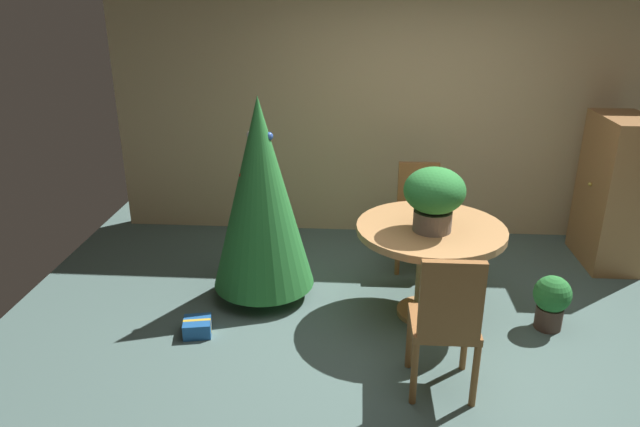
% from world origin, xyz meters
% --- Properties ---
extents(ground_plane, '(6.60, 6.60, 0.00)m').
position_xyz_m(ground_plane, '(0.00, 0.00, 0.00)').
color(ground_plane, '#4C6660').
extents(back_wall_panel, '(6.00, 0.10, 2.60)m').
position_xyz_m(back_wall_panel, '(0.00, 2.20, 1.30)').
color(back_wall_panel, tan).
rests_on(back_wall_panel, ground_plane).
extents(round_dining_table, '(1.12, 1.12, 0.76)m').
position_xyz_m(round_dining_table, '(0.04, 0.46, 0.60)').
color(round_dining_table, '#B27F4C').
rests_on(round_dining_table, ground_plane).
extents(flower_vase, '(0.45, 0.45, 0.48)m').
position_xyz_m(flower_vase, '(0.03, 0.39, 1.03)').
color(flower_vase, '#665B51').
rests_on(flower_vase, round_dining_table).
extents(wooden_chair_near, '(0.41, 0.42, 0.99)m').
position_xyz_m(wooden_chair_near, '(0.04, -0.50, 0.54)').
color(wooden_chair_near, brown).
rests_on(wooden_chair_near, ground_plane).
extents(wooden_chair_far, '(0.42, 0.45, 0.94)m').
position_xyz_m(wooden_chair_far, '(0.04, 1.42, 0.53)').
color(wooden_chair_far, brown).
rests_on(wooden_chair_far, ground_plane).
extents(holiday_tree, '(0.83, 0.83, 1.68)m').
position_xyz_m(holiday_tree, '(-1.28, 0.68, 0.90)').
color(holiday_tree, brown).
rests_on(holiday_tree, ground_plane).
extents(gift_box_blue, '(0.24, 0.23, 0.12)m').
position_xyz_m(gift_box_blue, '(-1.69, 0.06, 0.06)').
color(gift_box_blue, '#1E569E').
rests_on(gift_box_blue, ground_plane).
extents(wooden_cabinet, '(0.45, 0.76, 1.38)m').
position_xyz_m(wooden_cabinet, '(1.81, 1.56, 0.69)').
color(wooden_cabinet, '#9E6B3D').
rests_on(wooden_cabinet, ground_plane).
extents(potted_plant, '(0.28, 0.28, 0.43)m').
position_xyz_m(potted_plant, '(0.95, 0.33, 0.24)').
color(potted_plant, '#4C382D').
rests_on(potted_plant, ground_plane).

